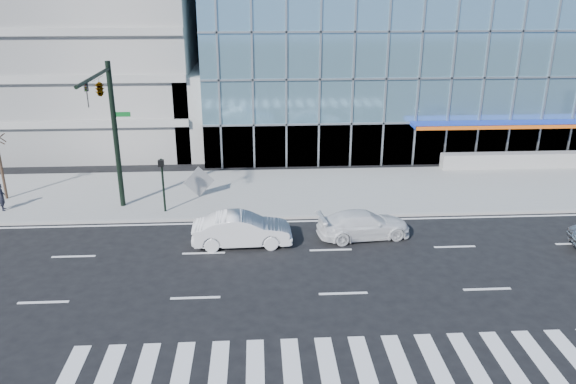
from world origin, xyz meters
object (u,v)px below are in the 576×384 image
object	(u,v)px
pedestrian	(2,197)
tilted_panel	(199,182)
traffic_signal	(105,105)
white_sedan	(242,230)
white_suv	(364,224)
ped_signal_post	(162,177)

from	to	relation	value
pedestrian	tilted_panel	xyz separation A→B (m)	(10.62, 1.47, 0.15)
traffic_signal	white_sedan	world-z (taller)	traffic_signal
white_sedan	tilted_panel	bearing A→B (deg)	21.05
white_sedan	tilted_panel	xyz separation A→B (m)	(-2.62, 6.32, 0.29)
white_suv	white_sedan	size ratio (longest dim) A/B	0.98
white_sedan	pedestrian	distance (m)	14.10
white_suv	pedestrian	xyz separation A→B (m)	(-19.24, 4.31, 0.25)
traffic_signal	pedestrian	bearing A→B (deg)	170.11
traffic_signal	pedestrian	distance (m)	8.38
white_suv	ped_signal_post	bearing A→B (deg)	63.03
white_suv	white_sedan	world-z (taller)	white_sedan
tilted_panel	ped_signal_post	bearing A→B (deg)	-144.87
white_sedan	pedestrian	size ratio (longest dim) A/B	3.08
white_sedan	pedestrian	world-z (taller)	pedestrian
ped_signal_post	white_suv	xyz separation A→B (m)	(10.31, -3.56, -1.47)
white_sedan	ped_signal_post	bearing A→B (deg)	44.91
traffic_signal	tilted_panel	distance (m)	7.08
ped_signal_post	traffic_signal	bearing A→B (deg)	-171.48
white_sedan	tilted_panel	size ratio (longest dim) A/B	3.65
pedestrian	white_sedan	bearing A→B (deg)	-129.50
traffic_signal	ped_signal_post	bearing A→B (deg)	8.52
ped_signal_post	white_sedan	size ratio (longest dim) A/B	0.63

